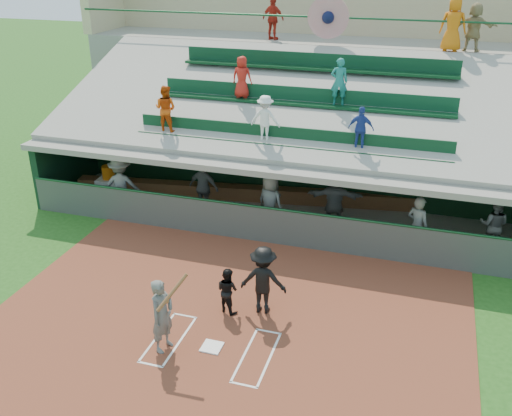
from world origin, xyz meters
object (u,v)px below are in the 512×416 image
(batter_at_plate, at_px, (162,315))
(white_table, at_px, (110,188))
(water_cooler, at_px, (109,172))
(home_plate, at_px, (212,347))
(catcher, at_px, (227,290))

(batter_at_plate, height_order, white_table, batter_at_plate)
(batter_at_plate, xyz_separation_m, water_cooler, (-5.29, 6.83, 0.08))
(water_cooler, bearing_deg, home_plate, -46.18)
(white_table, distance_m, water_cooler, 0.57)
(catcher, bearing_deg, white_table, -17.32)
(catcher, xyz_separation_m, water_cooler, (-6.12, 5.11, 0.36))
(water_cooler, bearing_deg, white_table, -73.19)
(batter_at_plate, distance_m, white_table, 8.61)
(home_plate, height_order, batter_at_plate, batter_at_plate)
(batter_at_plate, height_order, water_cooler, batter_at_plate)
(batter_at_plate, bearing_deg, white_table, 127.87)
(white_table, bearing_deg, water_cooler, 102.25)
(home_plate, height_order, catcher, catcher)
(home_plate, distance_m, catcher, 1.52)
(batter_at_plate, bearing_deg, home_plate, 17.99)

